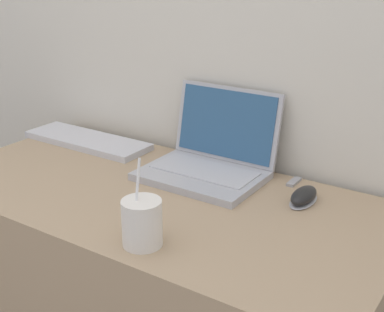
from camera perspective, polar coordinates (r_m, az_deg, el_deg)
laptop at (r=1.47m, az=1.97°, el=-0.10°), size 0.32×0.27×0.23m
drink_cup at (r=1.12m, az=-5.36°, el=-7.00°), size 0.08×0.08×0.19m
computer_mouse at (r=1.34m, az=11.82°, el=-4.24°), size 0.06×0.11×0.04m
external_keyboard at (r=1.75m, az=-11.11°, el=1.63°), size 0.43×0.14×0.02m
usb_stick at (r=1.45m, az=10.83°, el=-2.71°), size 0.02×0.06×0.01m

